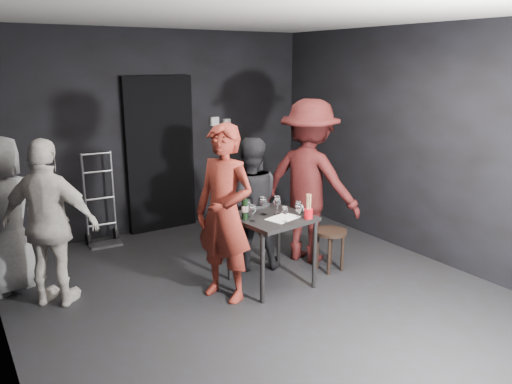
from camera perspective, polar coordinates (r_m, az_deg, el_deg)
floor at (r=5.16m, az=0.08°, el=-11.53°), size 4.50×5.00×0.02m
ceiling at (r=4.65m, az=0.09°, el=19.86°), size 4.50×5.00×0.02m
wall_back at (r=6.93m, az=-11.21°, el=6.72°), size 4.50×0.04×2.70m
wall_front at (r=3.01m, az=26.81°, el=-5.02°), size 4.50×0.04×2.70m
wall_right at (r=6.21m, az=17.92°, el=5.38°), size 0.04×5.00×2.70m
doorway at (r=6.92m, az=-10.91°, el=4.20°), size 0.95×0.10×2.10m
wallbox_upper at (r=7.22m, az=-4.77°, el=8.06°), size 0.12×0.06×0.12m
wallbox_lower at (r=7.33m, az=-3.37°, el=7.78°), size 0.10×0.06×0.14m
hand_truck at (r=6.70m, az=-17.12°, el=-3.91°), size 0.40×0.34×1.19m
tasting_table at (r=5.14m, az=1.78°, el=-3.79°), size 0.72×0.72×0.75m
stool at (r=5.63m, az=8.50°, el=-5.21°), size 0.36×0.36×0.47m
server_red at (r=4.76m, az=-3.66°, el=-0.90°), size 0.74×0.87×2.01m
woman_black at (r=5.55m, az=-0.76°, el=-1.41°), size 0.82×0.64×1.48m
man_maroon at (r=5.71m, az=6.18°, el=3.50°), size 1.28×1.68×2.36m
bystander_cream at (r=5.04m, az=-22.54°, el=-2.73°), size 1.09×1.03×1.74m
bystander_grey at (r=5.53m, az=-26.90°, el=-1.83°), size 0.95×0.74×1.72m
tasting_mat at (r=5.04m, az=3.08°, el=-2.99°), size 0.37×0.29×0.00m
wine_glass_a at (r=4.91m, az=-0.39°, el=-2.33°), size 0.08×0.08×0.19m
wine_glass_b at (r=5.04m, az=-0.99°, el=-1.79°), size 0.10×0.10×0.20m
wine_glass_c at (r=5.13m, az=0.84°, el=-1.48°), size 0.10×0.10×0.21m
wine_glass_d at (r=4.90m, az=3.32°, el=-2.46°), size 0.07×0.07×0.18m
wine_glass_e at (r=5.07m, az=4.84°, el=-1.88°), size 0.09×0.09×0.18m
wine_glass_f at (r=5.14m, az=2.45°, el=-1.42°), size 0.09×0.09×0.21m
wine_bottle at (r=4.98m, az=-1.27°, el=-1.93°), size 0.07×0.07×0.28m
breadstick_cup at (r=5.03m, az=6.03°, el=-1.65°), size 0.09×0.09×0.27m
reserved_card at (r=5.23m, az=4.96°, el=-1.85°), size 0.11×0.14×0.09m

